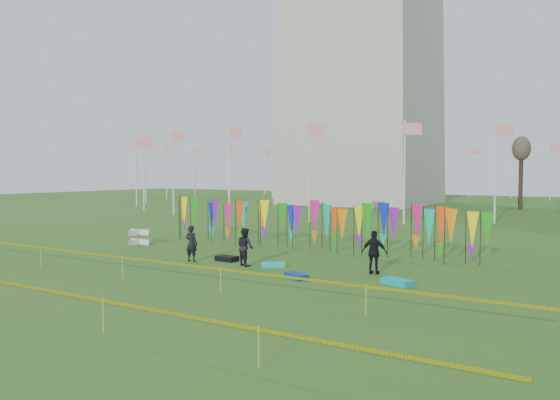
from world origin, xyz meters
The scene contains 13 objects.
ground centered at (0.00, 0.00, 0.00)m, with size 160.00×160.00×0.00m, color #295618.
flagpole_ring centered at (-14.00, 48.00, 4.00)m, with size 57.40×56.16×8.00m.
banner_row centered at (0.28, 7.69, 1.57)m, with size 18.64×0.64×2.45m.
caution_tape_near centered at (-0.22, -2.67, 0.78)m, with size 26.00×0.02×0.90m.
caution_tape_far centered at (-0.22, -7.74, 0.78)m, with size 26.00×0.02×0.90m.
box_kite centered at (-8.53, 4.57, 0.43)m, with size 0.78×0.78×0.86m.
person_left centered at (-2.29, 1.79, 0.82)m, with size 0.60×0.44×1.64m, color black.
person_mid centered at (0.43, 2.15, 0.82)m, with size 0.80×0.49×1.65m, color black.
person_right centered at (5.89, 3.30, 0.87)m, with size 1.02×0.58×1.74m, color black.
kite_bag_turquoise centered at (1.67, 2.46, 0.10)m, with size 0.98×0.49×0.20m, color #0ED0D5.
kite_bag_blue centered at (3.75, 0.83, 0.10)m, with size 0.97×0.51×0.20m, color #0A30A2.
kite_bag_black centered at (-1.01, 2.74, 0.12)m, with size 1.00×0.58×0.23m, color black.
kite_bag_teal centered at (7.38, 1.77, 0.11)m, with size 1.14×0.55×0.22m, color #0CAEB4.
Camera 1 is at (14.07, -16.86, 4.06)m, focal length 35.00 mm.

